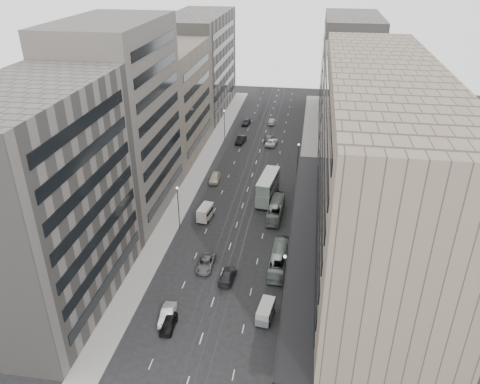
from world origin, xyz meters
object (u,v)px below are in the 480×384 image
Objects in this scene: sedan_0 at (169,324)px; pedestrian at (285,310)px; double_decker at (268,187)px; bus_far at (276,209)px; sedan_2 at (206,263)px; bus_near at (279,259)px; vw_microbus at (266,311)px; sedan_1 at (167,314)px; panel_van at (205,212)px.

pedestrian is at bearing 16.02° from sedan_0.
pedestrian is (5.71, -32.45, -1.84)m from double_decker.
bus_far reaches higher than sedan_2.
bus_near is at bearing 48.91° from sedan_0.
bus_near is 2.34× the size of vw_microbus.
sedan_0 is (-11.22, -31.01, -0.68)m from bus_far.
pedestrian is (15.42, 2.92, 0.25)m from sedan_1.
bus_near reaches higher than bus_far.
bus_far is 12.98m from panel_van.
bus_far is 2.16× the size of sedan_1.
panel_van is (-10.42, -9.22, -1.38)m from double_decker.
vw_microbus is 0.95× the size of sedan_1.
bus_near is 19.55m from sedan_1.
vw_microbus is (-0.84, -11.78, -0.17)m from bus_near.
double_decker is at bearing 71.68° from sedan_2.
bus_near reaches higher than sedan_1.
bus_far is at bearing -63.31° from double_decker.
sedan_0 is at bearing 51.92° from bus_near.
bus_near is at bearing 93.56° from vw_microbus.
bus_far is 19.83m from sedan_2.
bus_far is 2.24× the size of panel_van.
bus_near reaches higher than vw_microbus.
sedan_1 is 15.70m from pedestrian.
sedan_0 is at bearing -99.14° from sedan_2.
double_decker is at bearing -68.29° from bus_far.
double_decker reaches higher than vw_microbus.
vw_microbus is 0.99× the size of panel_van.
sedan_2 is (-9.34, -17.48, -0.67)m from bus_far.
sedan_0 is 1.68m from sedan_1.
panel_van is at bearing -38.12° from bus_near.
double_decker is 33.00m from pedestrian.
bus_near is 1.04× the size of double_decker.
sedan_2 reaches higher than sedan_0.
bus_near is 20.29m from sedan_0.
panel_van is 28.29m from pedestrian.
pedestrian is at bearing -36.22° from sedan_2.
sedan_1 is (-13.72, -13.91, -0.67)m from bus_near.
bus_far is at bearing 60.68° from sedan_2.
sedan_2 is at bearing 144.14° from vw_microbus.
double_decker reaches higher than bus_far.
panel_van is 1.06× the size of sedan_0.
sedan_1 is at bearing 14.18° from pedestrian.
vw_microbus is at bearing -77.67° from double_decker.
bus_near reaches higher than panel_van.
pedestrian is (12.92, -9.05, 0.29)m from sedan_2.
double_decker is 5.72× the size of pedestrian.
bus_far is at bearing -80.91° from bus_near.
vw_microbus is 1.05× the size of sedan_0.
bus_near is at bearing -77.76° from pedestrian.
pedestrian is (2.54, 0.80, -0.25)m from vw_microbus.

